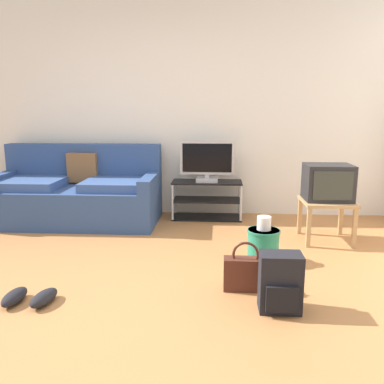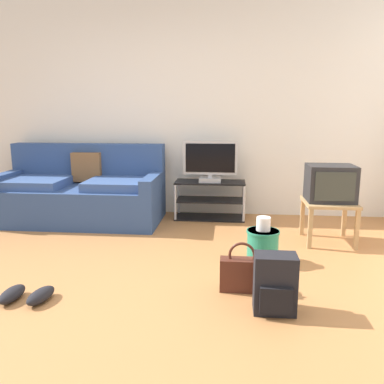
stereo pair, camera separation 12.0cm
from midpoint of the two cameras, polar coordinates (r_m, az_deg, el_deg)
The scene contains 11 objects.
ground_plane at distance 3.09m, azimuth -12.02°, elevation -14.12°, with size 9.00×9.80×0.02m, color #B27542.
wall_back at distance 5.19m, azimuth -5.30°, elevation 11.87°, with size 9.00×0.10×2.70m, color silver.
couch at distance 5.00m, azimuth -16.73°, elevation -0.31°, with size 1.93×0.93×0.91m.
tv_stand at distance 4.94m, azimuth 1.43°, elevation -1.12°, with size 0.85×0.37×0.47m.
flat_tv at distance 4.84m, azimuth 1.45°, elevation 4.34°, with size 0.65×0.22×0.50m.
side_table at distance 4.26m, azimuth 17.92°, elevation -2.03°, with size 0.50×0.50×0.43m.
crt_tv at distance 4.23m, azimuth 18.07°, elevation 1.32°, with size 0.46×0.38×0.36m.
backpack at distance 2.76m, azimuth 11.25°, elevation -12.63°, with size 0.28×0.25×0.40m.
handbag at distance 3.04m, azimuth 6.45°, elevation -11.37°, with size 0.32×0.12×0.37m.
cleaning_bucket at distance 3.61m, azimuth 9.21°, elevation -7.12°, with size 0.29×0.29×0.40m.
sneakers_pair at distance 3.10m, azimuth -23.31°, elevation -13.66°, with size 0.36×0.29×0.09m.
Camera 1 is at (0.73, -2.68, 1.31)m, focal length 37.33 mm.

